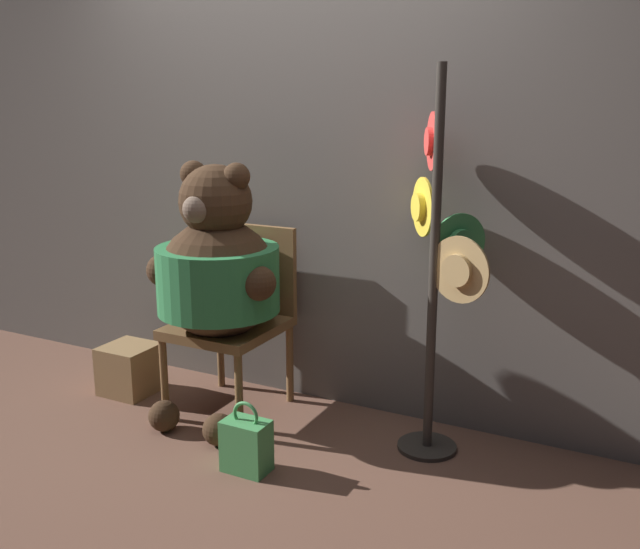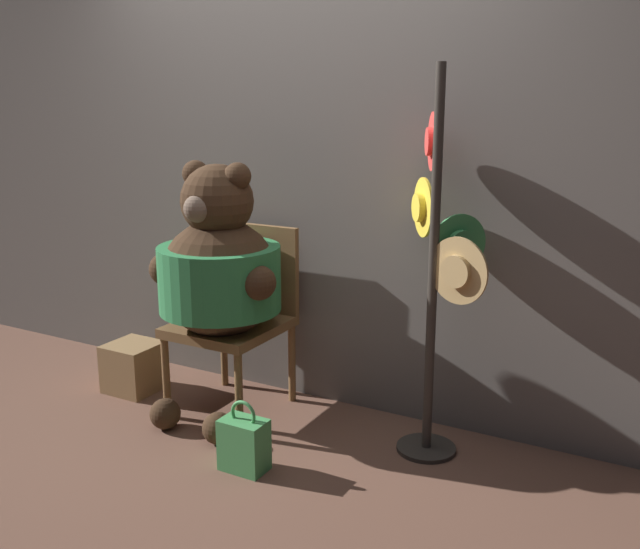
{
  "view_description": "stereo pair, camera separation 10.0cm",
  "coord_description": "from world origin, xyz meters",
  "px_view_note": "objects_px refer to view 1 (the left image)",
  "views": [
    {
      "loc": [
        1.82,
        -2.77,
        1.63
      ],
      "look_at": [
        0.32,
        0.14,
        0.81
      ],
      "focal_mm": 40.0,
      "sensor_mm": 36.0,
      "label": 1
    },
    {
      "loc": [
        1.9,
        -2.72,
        1.63
      ],
      "look_at": [
        0.32,
        0.14,
        0.81
      ],
      "focal_mm": 40.0,
      "sensor_mm": 36.0,
      "label": 2
    }
  ],
  "objects_px": {
    "chair": "(237,311)",
    "handbag_on_ground": "(246,445)",
    "hat_display_rack": "(439,260)",
    "teddy_bear": "(217,271)"
  },
  "relations": [
    {
      "from": "chair",
      "to": "hat_display_rack",
      "type": "xyz_separation_m",
      "value": [
        1.09,
        0.03,
        0.39
      ]
    },
    {
      "from": "handbag_on_ground",
      "to": "teddy_bear",
      "type": "bearing_deg",
      "value": 135.8
    },
    {
      "from": "teddy_bear",
      "to": "hat_display_rack",
      "type": "distance_m",
      "value": 1.1
    },
    {
      "from": "teddy_bear",
      "to": "hat_display_rack",
      "type": "xyz_separation_m",
      "value": [
        1.08,
        0.21,
        0.13
      ]
    },
    {
      "from": "hat_display_rack",
      "to": "handbag_on_ground",
      "type": "xyz_separation_m",
      "value": [
        -0.66,
        -0.61,
        -0.79
      ]
    },
    {
      "from": "chair",
      "to": "handbag_on_ground",
      "type": "height_order",
      "value": "chair"
    },
    {
      "from": "hat_display_rack",
      "to": "handbag_on_ground",
      "type": "bearing_deg",
      "value": -136.95
    },
    {
      "from": "chair",
      "to": "handbag_on_ground",
      "type": "bearing_deg",
      "value": -53.74
    },
    {
      "from": "teddy_bear",
      "to": "hat_display_rack",
      "type": "relative_size",
      "value": 0.75
    },
    {
      "from": "chair",
      "to": "handbag_on_ground",
      "type": "relative_size",
      "value": 2.9
    }
  ]
}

